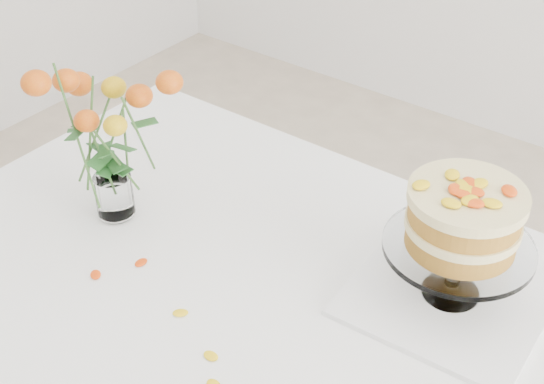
# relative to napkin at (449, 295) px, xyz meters

# --- Properties ---
(table) EXTENTS (1.43, 0.93, 0.76)m
(table) POSITION_rel_napkin_xyz_m (-0.21, -0.20, -0.09)
(table) COLOR tan
(table) RESTS_ON ground
(napkin) EXTENTS (0.33, 0.33, 0.01)m
(napkin) POSITION_rel_napkin_xyz_m (0.00, 0.00, 0.00)
(napkin) COLOR white
(napkin) RESTS_ON table
(cake_stand) EXTENTS (0.24, 0.24, 0.22)m
(cake_stand) POSITION_rel_napkin_xyz_m (0.00, 0.00, 0.15)
(cake_stand) COLOR white
(cake_stand) RESTS_ON napkin
(rose_vase) EXTENTS (0.31, 0.31, 0.36)m
(rose_vase) POSITION_rel_napkin_xyz_m (-0.61, -0.18, 0.20)
(rose_vase) COLOR white
(rose_vase) RESTS_ON table
(stray_petal_a) EXTENTS (0.03, 0.02, 0.00)m
(stray_petal_a) POSITION_rel_napkin_xyz_m (-0.33, -0.30, -0.00)
(stray_petal_a) COLOR yellow
(stray_petal_a) RESTS_ON table
(stray_petal_b) EXTENTS (0.03, 0.02, 0.00)m
(stray_petal_b) POSITION_rel_napkin_xyz_m (-0.23, -0.34, -0.00)
(stray_petal_b) COLOR yellow
(stray_petal_b) RESTS_ON table
(stray_petal_d) EXTENTS (0.03, 0.02, 0.00)m
(stray_petal_d) POSITION_rel_napkin_xyz_m (-0.47, -0.25, -0.00)
(stray_petal_d) COLOR yellow
(stray_petal_d) RESTS_ON table
(stray_petal_e) EXTENTS (0.03, 0.02, 0.00)m
(stray_petal_e) POSITION_rel_napkin_xyz_m (-0.51, -0.32, -0.00)
(stray_petal_e) COLOR yellow
(stray_petal_e) RESTS_ON table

